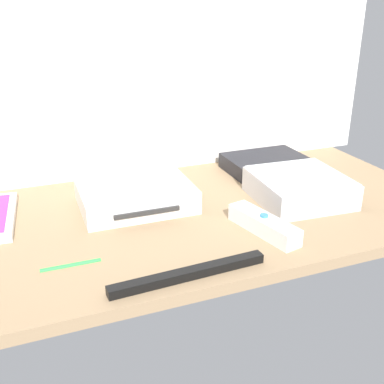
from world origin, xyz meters
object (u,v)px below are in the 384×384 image
(mini_computer, at_px, (299,187))
(remote_classic_pad, at_px, (130,179))
(remote_wand, at_px, (264,225))
(stylus_pen, at_px, (71,264))
(sensor_bar, at_px, (189,274))
(game_console, at_px, (136,195))
(network_router, at_px, (265,163))

(mini_computer, bearing_deg, remote_classic_pad, 163.17)
(mini_computer, distance_m, remote_wand, 0.17)
(remote_wand, relative_size, stylus_pen, 1.69)
(sensor_bar, relative_size, stylus_pen, 2.67)
(sensor_bar, bearing_deg, stylus_pen, 145.62)
(mini_computer, distance_m, stylus_pen, 0.47)
(mini_computer, relative_size, remote_classic_pad, 1.13)
(mini_computer, relative_size, sensor_bar, 0.75)
(game_console, bearing_deg, stylus_pen, -129.62)
(mini_computer, bearing_deg, remote_wand, -144.17)
(mini_computer, xyz_separation_m, sensor_bar, (-0.30, -0.18, -0.02))
(remote_wand, bearing_deg, remote_classic_pad, 120.69)
(sensor_bar, xyz_separation_m, stylus_pen, (-0.15, 0.10, -0.00))
(network_router, relative_size, remote_wand, 1.19)
(mini_computer, height_order, remote_wand, mini_computer)
(network_router, height_order, sensor_bar, network_router)
(mini_computer, bearing_deg, network_router, 82.55)
(remote_classic_pad, relative_size, sensor_bar, 0.66)
(game_console, relative_size, stylus_pen, 2.36)
(stylus_pen, bearing_deg, sensor_bar, -31.92)
(game_console, distance_m, remote_wand, 0.26)
(network_router, relative_size, stylus_pen, 2.01)
(network_router, bearing_deg, game_console, -165.58)
(remote_classic_pad, height_order, sensor_bar, remote_classic_pad)
(network_router, relative_size, sensor_bar, 0.75)
(remote_wand, bearing_deg, sensor_bar, -166.26)
(network_router, xyz_separation_m, stylus_pen, (-0.48, -0.26, -0.01))
(game_console, relative_size, remote_wand, 1.39)
(mini_computer, height_order, network_router, mini_computer)
(remote_classic_pad, bearing_deg, sensor_bar, -72.83)
(game_console, height_order, mini_computer, mini_computer)
(game_console, xyz_separation_m, stylus_pen, (-0.15, -0.17, -0.02))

